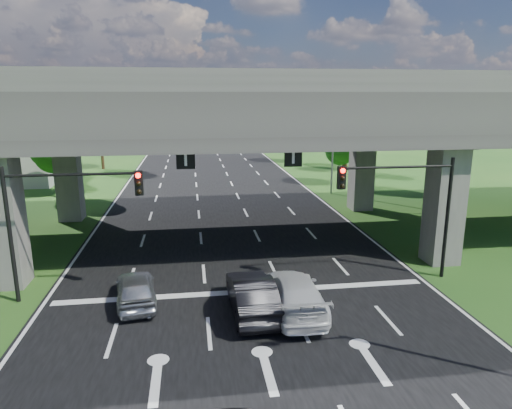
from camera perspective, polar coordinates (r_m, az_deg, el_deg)
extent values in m
plane|color=#1E4A17|center=(18.31, -0.05, -15.42)|extent=(160.00, 160.00, 0.00)
cube|color=black|center=(27.43, -3.02, -5.33)|extent=(18.00, 120.00, 0.03)
cube|color=#322F2D|center=(27.97, -3.61, 11.72)|extent=(80.00, 15.00, 2.00)
cube|color=#615F5A|center=(20.75, -1.98, 15.27)|extent=(80.00, 0.50, 1.00)
cube|color=#615F5A|center=(35.19, -4.64, 14.50)|extent=(80.00, 0.50, 1.00)
cube|color=#615F5A|center=(24.14, -29.15, -1.06)|extent=(1.60, 1.60, 7.00)
cube|color=#615F5A|center=(35.38, -22.43, 3.77)|extent=(1.60, 1.60, 7.00)
cube|color=#615F5A|center=(26.13, 22.54, 0.63)|extent=(1.60, 1.60, 7.00)
cube|color=#615F5A|center=(36.76, 13.11, 4.77)|extent=(1.60, 1.60, 7.00)
cube|color=black|center=(21.06, -8.79, 5.55)|extent=(0.85, 0.06, 0.85)
cube|color=black|center=(21.59, 4.66, 5.85)|extent=(0.85, 0.06, 0.85)
cylinder|color=black|center=(24.07, 22.77, -1.66)|extent=(0.18, 0.18, 6.00)
cylinder|color=black|center=(22.27, 17.27, 4.48)|extent=(5.50, 0.12, 0.12)
cube|color=black|center=(21.13, 10.64, 3.31)|extent=(0.35, 0.28, 1.05)
sphere|color=#FF0C05|center=(20.93, 10.82, 4.17)|extent=(0.22, 0.22, 0.22)
cylinder|color=black|center=(22.11, -28.37, -3.53)|extent=(0.18, 0.18, 6.00)
cylinder|color=black|center=(20.74, -22.02, 3.48)|extent=(5.50, 0.12, 0.12)
cube|color=black|center=(20.14, -14.43, 2.62)|extent=(0.35, 0.28, 1.05)
sphere|color=#FF0C05|center=(19.93, -14.53, 3.52)|extent=(0.22, 0.22, 0.22)
cylinder|color=gray|center=(42.04, 9.62, 8.05)|extent=(0.16, 0.16, 10.00)
cylinder|color=gray|center=(41.44, 7.84, 14.54)|extent=(3.00, 0.10, 0.10)
cube|color=gray|center=(41.05, 5.76, 14.47)|extent=(0.60, 0.25, 0.18)
cylinder|color=gray|center=(57.43, 4.74, 9.60)|extent=(0.16, 0.16, 10.00)
cylinder|color=gray|center=(57.00, 3.32, 14.32)|extent=(3.00, 0.10, 0.10)
cube|color=gray|center=(56.72, 1.78, 14.24)|extent=(0.60, 0.25, 0.18)
cylinder|color=black|center=(44.07, -23.54, 2.96)|extent=(0.36, 0.36, 3.30)
sphere|color=#235516|center=(43.68, -23.91, 6.83)|extent=(4.50, 4.50, 4.50)
sphere|color=#235516|center=(43.18, -23.67, 8.59)|extent=(3.60, 3.60, 3.60)
sphere|color=#235516|center=(44.24, -24.04, 5.71)|extent=(3.30, 3.30, 3.30)
cylinder|color=black|center=(52.52, -24.46, 4.16)|extent=(0.36, 0.36, 2.86)
sphere|color=#235516|center=(52.22, -24.73, 6.97)|extent=(3.90, 3.90, 3.90)
sphere|color=#235516|center=(51.72, -24.52, 8.25)|extent=(3.12, 3.12, 3.12)
sphere|color=#235516|center=(52.76, -24.84, 6.16)|extent=(2.86, 2.86, 2.86)
cylinder|color=black|center=(59.28, -18.66, 5.92)|extent=(0.36, 0.36, 3.52)
sphere|color=#235516|center=(58.98, -18.90, 9.00)|extent=(4.80, 4.80, 4.80)
sphere|color=#235516|center=(58.54, -18.67, 10.40)|extent=(3.84, 3.84, 3.84)
sphere|color=#235516|center=(59.50, -19.04, 8.09)|extent=(3.52, 3.52, 3.52)
cylinder|color=black|center=(47.02, 10.90, 4.30)|extent=(0.36, 0.36, 3.08)
sphere|color=#235516|center=(46.66, 11.05, 7.70)|extent=(4.20, 4.20, 4.20)
sphere|color=#235516|center=(46.41, 11.71, 9.20)|extent=(3.36, 3.36, 3.36)
sphere|color=#235516|center=(47.03, 10.50, 6.73)|extent=(3.08, 3.08, 3.08)
cylinder|color=black|center=(55.49, 11.16, 5.55)|extent=(0.36, 0.36, 2.86)
sphere|color=#235516|center=(55.20, 11.29, 8.22)|extent=(3.90, 3.90, 3.90)
sphere|color=#235516|center=(54.96, 11.85, 9.40)|extent=(3.12, 3.12, 3.12)
sphere|color=#235516|center=(55.55, 10.82, 7.47)|extent=(2.86, 2.86, 2.86)
cylinder|color=black|center=(61.96, 5.22, 6.76)|extent=(0.36, 0.36, 3.30)
sphere|color=#235516|center=(61.68, 5.28, 9.53)|extent=(4.50, 4.50, 4.50)
sphere|color=#235516|center=(61.41, 5.74, 10.76)|extent=(3.60, 3.60, 3.60)
sphere|color=#235516|center=(62.07, 4.90, 8.73)|extent=(3.30, 3.30, 3.30)
imported|color=#AAADB1|center=(20.70, -14.78, -10.11)|extent=(2.19, 4.27, 1.39)
imported|color=black|center=(19.21, -0.52, -11.19)|extent=(1.81, 4.89, 1.60)
imported|color=silver|center=(19.44, 4.73, -11.00)|extent=(2.32, 5.44, 1.56)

